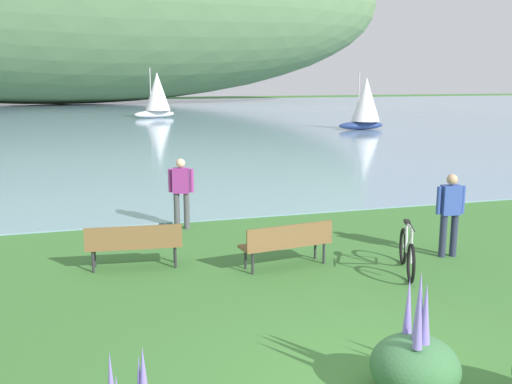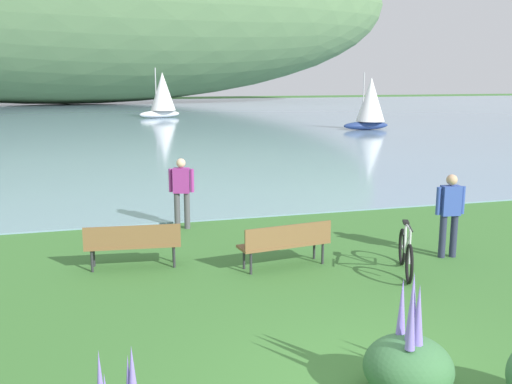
% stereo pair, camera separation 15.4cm
% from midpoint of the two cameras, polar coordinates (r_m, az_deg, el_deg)
% --- Properties ---
extents(bay_water, '(180.00, 80.00, 0.04)m').
position_cam_midpoint_polar(bay_water, '(54.24, -12.51, 7.28)').
color(bay_water, '#7A99B2').
rests_on(bay_water, ground).
extents(park_bench_near_camera, '(1.85, 0.72, 0.88)m').
position_cam_midpoint_polar(park_bench_near_camera, '(11.08, 3.36, -4.90)').
color(park_bench_near_camera, brown).
rests_on(park_bench_near_camera, ground).
extents(park_bench_further_along, '(1.84, 0.66, 0.88)m').
position_cam_midpoint_polar(park_bench_further_along, '(11.25, -11.68, -4.87)').
color(park_bench_further_along, brown).
rests_on(park_bench_further_along, ground).
extents(bicycle_leaning_near_bench, '(0.75, 1.65, 1.01)m').
position_cam_midpoint_polar(bicycle_leaning_near_bench, '(11.14, 14.96, -5.84)').
color(bicycle_leaning_near_bench, black).
rests_on(bicycle_leaning_near_bench, ground).
extents(person_at_shoreline, '(0.58, 0.33, 1.71)m').
position_cam_midpoint_polar(person_at_shoreline, '(13.90, -7.05, 0.32)').
color(person_at_shoreline, '#4C4C51').
rests_on(person_at_shoreline, ground).
extents(person_on_the_grass, '(0.61, 0.26, 1.71)m').
position_cam_midpoint_polar(person_on_the_grass, '(12.24, 18.94, -1.72)').
color(person_on_the_grass, '#282D47').
rests_on(person_on_the_grass, ground).
extents(echium_bush_mid_cluster, '(1.02, 1.02, 1.51)m').
position_cam_midpoint_polar(echium_bush_mid_cluster, '(7.08, 15.44, -16.05)').
color(echium_bush_mid_cluster, '#386B3D').
rests_on(echium_bush_mid_cluster, ground).
extents(sailboat_nearest_to_shore, '(3.27, 1.94, 3.84)m').
position_cam_midpoint_polar(sailboat_nearest_to_shore, '(40.35, 11.33, 8.62)').
color(sailboat_nearest_to_shore, navy).
rests_on(sailboat_nearest_to_shore, bay_water).
extents(sailboat_toward_hillside, '(3.82, 2.67, 4.32)m').
position_cam_midpoint_polar(sailboat_toward_hillside, '(51.92, -9.16, 9.51)').
color(sailboat_toward_hillside, white).
rests_on(sailboat_toward_hillside, bay_water).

